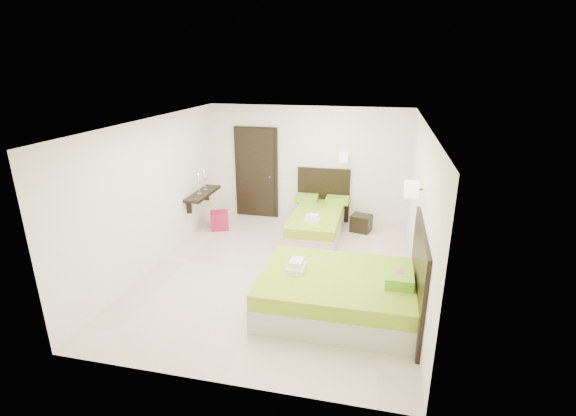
% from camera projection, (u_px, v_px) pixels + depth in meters
% --- Properties ---
extents(floor, '(5.50, 5.50, 0.00)m').
position_uv_depth(floor, '(279.00, 272.00, 7.31)').
color(floor, beige).
rests_on(floor, ground).
extents(bed_single, '(1.19, 1.99, 1.64)m').
position_uv_depth(bed_single, '(317.00, 221.00, 8.83)').
color(bed_single, '#BEB7A2').
rests_on(bed_single, ground).
extents(bed_double, '(2.24, 1.91, 1.85)m').
position_uv_depth(bed_double, '(343.00, 292.00, 6.06)').
color(bed_double, '#BEB7A2').
rests_on(bed_double, ground).
extents(nightstand, '(0.49, 0.46, 0.36)m').
position_uv_depth(nightstand, '(361.00, 223.00, 9.05)').
color(nightstand, black).
rests_on(nightstand, ground).
extents(ottoman, '(0.50, 0.50, 0.38)m').
position_uv_depth(ottoman, '(219.00, 220.00, 9.19)').
color(ottoman, maroon).
rests_on(ottoman, ground).
extents(door, '(1.02, 0.15, 2.14)m').
position_uv_depth(door, '(256.00, 173.00, 9.70)').
color(door, black).
rests_on(door, ground).
extents(console_shelf, '(0.35, 1.20, 0.78)m').
position_uv_depth(console_shelf, '(202.00, 194.00, 8.95)').
color(console_shelf, black).
rests_on(console_shelf, ground).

